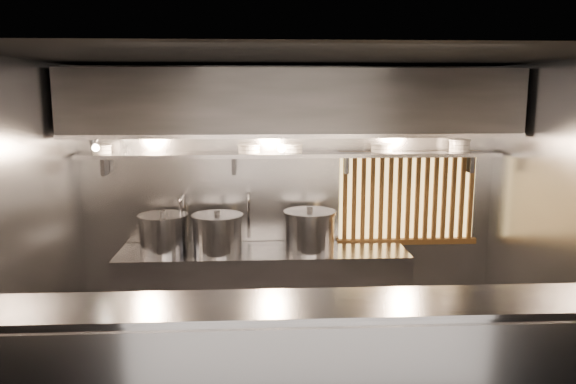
{
  "coord_description": "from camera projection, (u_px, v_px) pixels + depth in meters",
  "views": [
    {
      "loc": [
        -0.35,
        -4.53,
        2.53
      ],
      "look_at": [
        -0.07,
        0.55,
        1.62
      ],
      "focal_mm": 35.0,
      "sensor_mm": 36.0,
      "label": 1
    }
  ],
  "objects": [
    {
      "name": "heat_lamp",
      "position": [
        93.0,
        142.0,
        5.28
      ],
      "size": [
        0.25,
        0.35,
        0.2
      ],
      "color": "#97979C",
      "rests_on": "exhaust_hood"
    },
    {
      "name": "stock_pot_left",
      "position": [
        163.0,
        233.0,
        5.78
      ],
      "size": [
        0.57,
        0.57,
        0.43
      ],
      "rotation": [
        0.0,
        0.0,
        -0.11
      ],
      "color": "#97979C",
      "rests_on": "cooking_bench"
    },
    {
      "name": "bowl_shelf",
      "position": [
        291.0,
        155.0,
        5.88
      ],
      "size": [
        4.4,
        0.34,
        0.04
      ],
      "primitive_type": "cube",
      "color": "#97979C",
      "rests_on": "wall_back"
    },
    {
      "name": "bowl_stack_3",
      "position": [
        382.0,
        148.0,
        5.92
      ],
      "size": [
        0.25,
        0.25,
        0.09
      ],
      "color": "silver",
      "rests_on": "bowl_shelf"
    },
    {
      "name": "stock_pot_right",
      "position": [
        310.0,
        231.0,
        5.82
      ],
      "size": [
        0.65,
        0.65,
        0.46
      ],
      "rotation": [
        0.0,
        0.0,
        -0.22
      ],
      "color": "#97979C",
      "rests_on": "cooking_bench"
    },
    {
      "name": "wood_screen",
      "position": [
        408.0,
        198.0,
        6.17
      ],
      "size": [
        1.56,
        0.09,
        1.04
      ],
      "color": "#FFCF72",
      "rests_on": "wall_back"
    },
    {
      "name": "bowl_stack_4",
      "position": [
        460.0,
        146.0,
        5.96
      ],
      "size": [
        0.23,
        0.23,
        0.13
      ],
      "color": "silver",
      "rests_on": "bowl_shelf"
    },
    {
      "name": "faucet_right",
      "position": [
        249.0,
        208.0,
        6.0
      ],
      "size": [
        0.04,
        0.3,
        0.5
      ],
      "color": "silver",
      "rests_on": "wall_back"
    },
    {
      "name": "wall_left",
      "position": [
        24.0,
        233.0,
        4.55
      ],
      "size": [
        0.0,
        3.0,
        3.0
      ],
      "primitive_type": "plane",
      "rotation": [
        1.57,
        0.0,
        1.57
      ],
      "color": "gray",
      "rests_on": "floor"
    },
    {
      "name": "serving_counter",
      "position": [
        310.0,
        380.0,
        3.87
      ],
      "size": [
        4.5,
        0.56,
        1.13
      ],
      "color": "#97979C",
      "rests_on": "floor"
    },
    {
      "name": "cooking_bench",
      "position": [
        263.0,
        291.0,
        5.93
      ],
      "size": [
        3.0,
        0.7,
        0.9
      ],
      "primitive_type": "cube",
      "color": "#97979C",
      "rests_on": "floor"
    },
    {
      "name": "bowl_stack_0",
      "position": [
        102.0,
        149.0,
        5.76
      ],
      "size": [
        0.2,
        0.2,
        0.09
      ],
      "color": "silver",
      "rests_on": "bowl_shelf"
    },
    {
      "name": "wall_right",
      "position": [
        562.0,
        226.0,
        4.79
      ],
      "size": [
        0.0,
        3.0,
        3.0
      ],
      "primitive_type": "plane",
      "rotation": [
        1.57,
        0.0,
        -1.57
      ],
      "color": "gray",
      "rests_on": "floor"
    },
    {
      "name": "stock_pot_mid",
      "position": [
        218.0,
        233.0,
        5.74
      ],
      "size": [
        0.69,
        0.69,
        0.44
      ],
      "rotation": [
        0.0,
        0.0,
        0.4
      ],
      "color": "#97979C",
      "rests_on": "cooking_bench"
    },
    {
      "name": "faucet_left",
      "position": [
        183.0,
        209.0,
        5.97
      ],
      "size": [
        0.04,
        0.3,
        0.5
      ],
      "color": "silver",
      "rests_on": "wall_back"
    },
    {
      "name": "ceiling",
      "position": [
        301.0,
        57.0,
        4.42
      ],
      "size": [
        4.5,
        4.5,
        0.0
      ],
      "primitive_type": "plane",
      "rotation": [
        3.14,
        0.0,
        0.0
      ],
      "color": "black",
      "rests_on": "wall_back"
    },
    {
      "name": "bowl_stack_1",
      "position": [
        249.0,
        149.0,
        5.85
      ],
      "size": [
        0.24,
        0.24,
        0.09
      ],
      "color": "silver",
      "rests_on": "bowl_shelf"
    },
    {
      "name": "pendant_bulb",
      "position": [
        282.0,
        148.0,
        5.74
      ],
      "size": [
        0.09,
        0.09,
        0.19
      ],
      "color": "#2D2D30",
      "rests_on": "exhaust_hood"
    },
    {
      "name": "exhaust_hood",
      "position": [
        292.0,
        103.0,
        5.57
      ],
      "size": [
        4.4,
        0.81,
        0.65
      ],
      "color": "#2D2D30",
      "rests_on": "ceiling"
    },
    {
      "name": "bowl_stack_2",
      "position": [
        294.0,
        148.0,
        5.87
      ],
      "size": [
        0.2,
        0.2,
        0.09
      ],
      "color": "silver",
      "rests_on": "bowl_shelf"
    },
    {
      "name": "wall_back",
      "position": [
        290.0,
        197.0,
        6.14
      ],
      "size": [
        4.5,
        0.0,
        4.5
      ],
      "primitive_type": "plane",
      "rotation": [
        1.57,
        0.0,
        0.0
      ],
      "color": "gray",
      "rests_on": "floor"
    }
  ]
}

